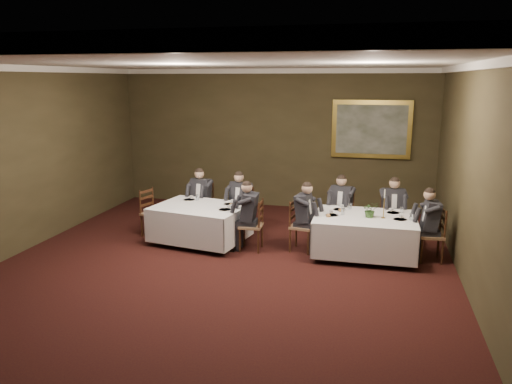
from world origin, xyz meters
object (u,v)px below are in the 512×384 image
at_px(chair_main_backleft, 341,225).
at_px(chair_sec_backright, 241,220).
at_px(chair_main_endright, 431,246).
at_px(table_main, 365,233).
at_px(diner_sec_backright, 241,210).
at_px(centerpiece, 370,209).
at_px(chair_sec_backleft, 202,215).
at_px(chair_main_backright, 391,228).
at_px(diner_main_endleft, 302,225).
at_px(diner_sec_endright, 251,224).
at_px(diner_sec_backleft, 202,205).
at_px(diner_main_backleft, 341,214).
at_px(diner_main_backright, 392,218).
at_px(chair_main_endleft, 301,236).
at_px(chair_sec_endright, 252,236).
at_px(diner_main_endright, 431,234).
at_px(chair_sec_endleft, 154,223).
at_px(candlestick, 384,207).
at_px(painting, 371,129).
at_px(table_second, 200,221).

height_order(chair_main_backleft, chair_sec_backright, same).
bearing_deg(chair_main_endright, chair_sec_backright, 72.54).
xyz_separation_m(table_main, diner_sec_backright, (-2.62, 0.83, 0.06)).
relative_size(table_main, centerpiece, 6.14).
relative_size(table_main, chair_sec_backleft, 1.88).
height_order(chair_main_backright, centerpiece, centerpiece).
relative_size(diner_main_endleft, diner_sec_endright, 1.00).
distance_m(diner_sec_backleft, chair_sec_backright, 0.99).
bearing_deg(diner_main_backleft, diner_main_backright, -166.85).
distance_m(chair_main_endleft, chair_sec_endright, 0.96).
relative_size(diner_main_endleft, centerpiece, 4.40).
bearing_deg(chair_sec_endright, diner_main_endright, -89.19).
xyz_separation_m(chair_sec_endleft, candlestick, (4.68, -0.26, 0.68)).
bearing_deg(chair_sec_endleft, diner_main_backleft, 118.41).
relative_size(diner_main_backright, diner_sec_backright, 1.00).
height_order(chair_sec_backleft, chair_sec_endright, same).
relative_size(diner_main_endleft, diner_sec_backright, 1.00).
distance_m(diner_sec_backleft, centerpiece, 3.81).
relative_size(table_main, candlestick, 3.42).
distance_m(table_main, painting, 3.65).
bearing_deg(chair_main_backleft, diner_main_endleft, 68.15).
bearing_deg(chair_main_endright, table_second, 84.76).
distance_m(table_main, chair_sec_endright, 2.15).
bearing_deg(diner_sec_endright, diner_sec_backleft, 48.23).
relative_size(diner_sec_backleft, chair_sec_endright, 1.35).
bearing_deg(centerpiece, diner_main_endright, 1.95).
bearing_deg(diner_main_backright, diner_sec_backleft, -9.96).
relative_size(diner_main_backleft, diner_sec_endright, 1.00).
distance_m(chair_main_backright, diner_main_endleft, 1.95).
bearing_deg(diner_sec_backright, diner_sec_endright, 130.47).
relative_size(table_main, chair_sec_backright, 1.88).
relative_size(chair_sec_backright, centerpiece, 3.27).
bearing_deg(chair_main_backright, chair_sec_endright, 14.02).
height_order(chair_main_endright, diner_sec_backleft, diner_sec_backleft).
relative_size(chair_sec_backright, painting, 0.53).
height_order(chair_sec_backleft, chair_sec_endleft, same).
relative_size(diner_main_backleft, chair_sec_backright, 1.35).
xyz_separation_m(chair_sec_endright, centerpiece, (2.21, 0.13, 0.63)).
xyz_separation_m(chair_main_backleft, chair_main_endleft, (-0.69, -0.96, 0.00)).
bearing_deg(diner_main_endright, chair_main_endleft, 84.77).
relative_size(diner_main_endright, painting, 0.71).
height_order(diner_main_endleft, chair_sec_backleft, diner_main_endleft).
bearing_deg(chair_main_endleft, diner_sec_backleft, -103.86).
bearing_deg(diner_sec_backleft, chair_main_endright, 177.41).
bearing_deg(centerpiece, candlestick, 1.10).
bearing_deg(chair_sec_backleft, table_main, 173.49).
height_order(table_second, diner_main_backleft, diner_main_backleft).
distance_m(chair_main_endright, centerpiece, 1.28).
xyz_separation_m(chair_main_backright, diner_main_endright, (0.67, -0.97, 0.23)).
bearing_deg(painting, chair_main_backright, -77.64).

